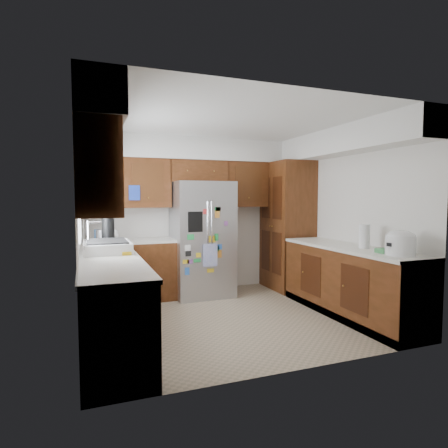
% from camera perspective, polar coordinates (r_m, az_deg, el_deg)
% --- Properties ---
extents(floor, '(3.60, 3.60, 0.00)m').
position_cam_1_polar(floor, '(5.00, 0.90, -14.05)').
color(floor, tan).
rests_on(floor, ground).
extents(room_shell, '(3.64, 3.24, 2.52)m').
position_cam_1_polar(room_shell, '(5.07, -1.71, 7.09)').
color(room_shell, silver).
rests_on(room_shell, ground).
extents(left_counter_run, '(1.36, 3.20, 0.92)m').
position_cam_1_polar(left_counter_run, '(4.61, -15.44, -10.23)').
color(left_counter_run, '#42220C').
rests_on(left_counter_run, ground).
extents(right_counter_run, '(0.63, 2.25, 0.92)m').
position_cam_1_polar(right_counter_run, '(5.23, 18.58, -8.67)').
color(right_counter_run, '#42220C').
rests_on(right_counter_run, ground).
extents(pantry, '(0.60, 0.90, 2.15)m').
position_cam_1_polar(pantry, '(6.46, 9.59, -0.26)').
color(pantry, '#42220C').
rests_on(pantry, ground).
extents(fridge, '(0.90, 0.79, 1.80)m').
position_cam_1_polar(fridge, '(5.93, -3.35, -2.30)').
color(fridge, '#939398').
rests_on(fridge, ground).
extents(bridge_cabinet, '(0.96, 0.34, 0.35)m').
position_cam_1_polar(bridge_cabinet, '(6.12, -4.02, 7.98)').
color(bridge_cabinet, '#42220C').
rests_on(bridge_cabinet, fridge).
extents(fridge_top_items, '(0.82, 0.28, 0.26)m').
position_cam_1_polar(fridge_top_items, '(6.12, -5.06, 10.70)').
color(fridge_top_items, '#122EA3').
rests_on(fridge_top_items, bridge_cabinet).
extents(sink_assembly, '(0.52, 0.71, 0.37)m').
position_cam_1_polar(sink_assembly, '(4.56, -17.38, -3.26)').
color(sink_assembly, white).
rests_on(sink_assembly, left_counter_run).
extents(left_counter_clutter, '(0.32, 0.85, 0.38)m').
position_cam_1_polar(left_counter_clutter, '(5.33, -17.37, -1.55)').
color(left_counter_clutter, black).
rests_on(left_counter_clutter, left_counter_run).
extents(rice_cooker, '(0.32, 0.31, 0.28)m').
position_cam_1_polar(rice_cooker, '(4.53, 25.29, -2.53)').
color(rice_cooker, white).
rests_on(rice_cooker, right_counter_run).
extents(paper_towel, '(0.13, 0.13, 0.30)m').
position_cam_1_polar(paper_towel, '(4.99, 20.59, -1.77)').
color(paper_towel, white).
rests_on(paper_towel, right_counter_run).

